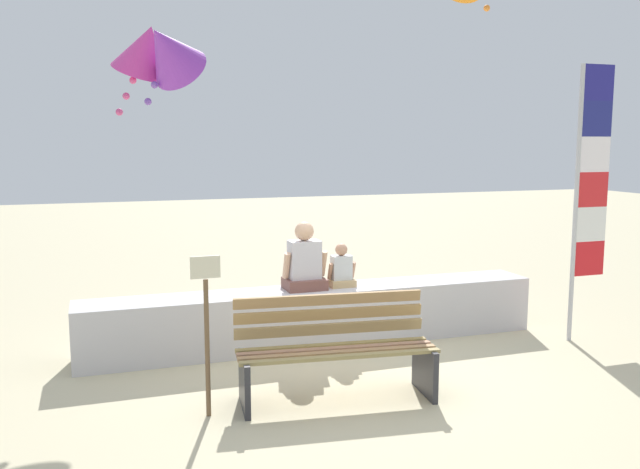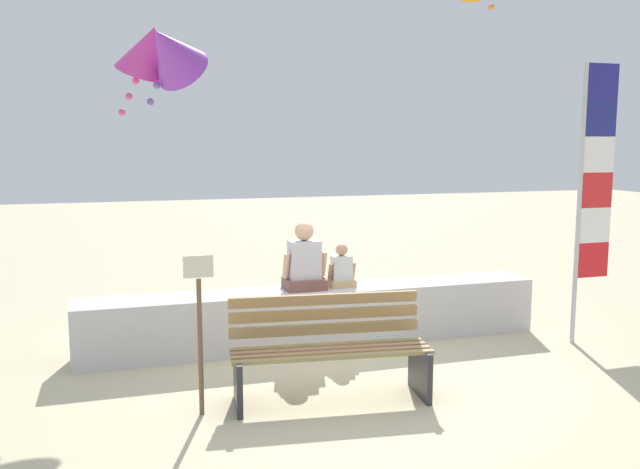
{
  "view_description": "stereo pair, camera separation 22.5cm",
  "coord_description": "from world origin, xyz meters",
  "px_view_note": "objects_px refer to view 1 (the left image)",
  "views": [
    {
      "loc": [
        -2.3,
        -5.88,
        2.25
      ],
      "look_at": [
        0.04,
        1.01,
        1.23
      ],
      "focal_mm": 37.71,
      "sensor_mm": 36.0,
      "label": 1
    },
    {
      "loc": [
        -2.09,
        -5.95,
        2.25
      ],
      "look_at": [
        0.04,
        1.01,
        1.23
      ],
      "focal_mm": 37.71,
      "sensor_mm": 36.0,
      "label": 2
    }
  ],
  "objects_px": {
    "person_adult": "(304,263)",
    "sign_post": "(207,323)",
    "kite_magenta": "(146,50)",
    "person_child": "(341,270)",
    "kite_purple": "(168,51)",
    "flag_banner": "(588,184)",
    "park_bench": "(335,351)"
  },
  "relations": [
    {
      "from": "park_bench",
      "to": "kite_purple",
      "type": "xyz_separation_m",
      "value": [
        -1.1,
        2.32,
        2.8
      ]
    },
    {
      "from": "person_adult",
      "to": "person_child",
      "type": "distance_m",
      "value": 0.44
    },
    {
      "from": "person_adult",
      "to": "kite_magenta",
      "type": "distance_m",
      "value": 3.07
    },
    {
      "from": "person_child",
      "to": "kite_magenta",
      "type": "relative_size",
      "value": 0.42
    },
    {
      "from": "person_adult",
      "to": "kite_magenta",
      "type": "xyz_separation_m",
      "value": [
        -1.51,
        1.24,
        2.36
      ]
    },
    {
      "from": "park_bench",
      "to": "person_child",
      "type": "distance_m",
      "value": 1.75
    },
    {
      "from": "person_child",
      "to": "flag_banner",
      "type": "relative_size",
      "value": 0.16
    },
    {
      "from": "kite_purple",
      "to": "sign_post",
      "type": "xyz_separation_m",
      "value": [
        -0.02,
        -2.36,
        -2.43
      ]
    },
    {
      "from": "person_adult",
      "to": "flag_banner",
      "type": "distance_m",
      "value": 3.26
    },
    {
      "from": "kite_magenta",
      "to": "sign_post",
      "type": "xyz_separation_m",
      "value": [
        0.17,
        -2.86,
        -2.49
      ]
    },
    {
      "from": "person_child",
      "to": "sign_post",
      "type": "distance_m",
      "value": 2.4
    },
    {
      "from": "sign_post",
      "to": "park_bench",
      "type": "bearing_deg",
      "value": 2.19
    },
    {
      "from": "person_adult",
      "to": "flag_banner",
      "type": "height_order",
      "value": "flag_banner"
    },
    {
      "from": "park_bench",
      "to": "person_adult",
      "type": "relative_size",
      "value": 2.39
    },
    {
      "from": "person_child",
      "to": "kite_purple",
      "type": "xyz_separation_m",
      "value": [
        -1.75,
        0.75,
        2.4
      ]
    },
    {
      "from": "flag_banner",
      "to": "kite_purple",
      "type": "relative_size",
      "value": 2.92
    },
    {
      "from": "person_child",
      "to": "sign_post",
      "type": "bearing_deg",
      "value": -137.59
    },
    {
      "from": "kite_magenta",
      "to": "kite_purple",
      "type": "height_order",
      "value": "kite_magenta"
    },
    {
      "from": "person_adult",
      "to": "sign_post",
      "type": "relative_size",
      "value": 0.56
    },
    {
      "from": "park_bench",
      "to": "person_adult",
      "type": "xyz_separation_m",
      "value": [
        0.22,
        1.57,
        0.5
      ]
    },
    {
      "from": "kite_purple",
      "to": "person_child",
      "type": "bearing_deg",
      "value": -23.15
    },
    {
      "from": "kite_purple",
      "to": "kite_magenta",
      "type": "bearing_deg",
      "value": 111.13
    },
    {
      "from": "person_child",
      "to": "sign_post",
      "type": "relative_size",
      "value": 0.36
    },
    {
      "from": "kite_purple",
      "to": "sign_post",
      "type": "bearing_deg",
      "value": -90.47
    },
    {
      "from": "kite_magenta",
      "to": "sign_post",
      "type": "distance_m",
      "value": 3.8
    },
    {
      "from": "person_adult",
      "to": "park_bench",
      "type": "bearing_deg",
      "value": -97.81
    },
    {
      "from": "person_child",
      "to": "kite_purple",
      "type": "height_order",
      "value": "kite_purple"
    },
    {
      "from": "person_adult",
      "to": "person_child",
      "type": "bearing_deg",
      "value": 0.04
    },
    {
      "from": "kite_purple",
      "to": "flag_banner",
      "type": "bearing_deg",
      "value": -19.79
    },
    {
      "from": "person_adult",
      "to": "person_child",
      "type": "height_order",
      "value": "person_adult"
    },
    {
      "from": "flag_banner",
      "to": "kite_magenta",
      "type": "xyz_separation_m",
      "value": [
        -4.55,
        2.06,
        1.5
      ]
    },
    {
      "from": "person_adult",
      "to": "kite_purple",
      "type": "relative_size",
      "value": 0.71
    }
  ]
}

